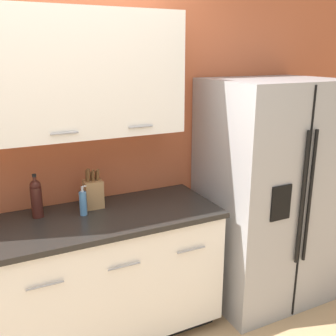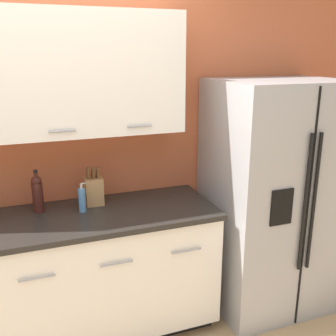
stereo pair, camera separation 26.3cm
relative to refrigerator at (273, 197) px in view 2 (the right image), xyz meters
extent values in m
cube|color=#BC5B38|center=(-1.66, 0.41, 0.44)|extent=(10.00, 0.05, 2.60)
cube|color=white|center=(-1.49, 0.22, 0.91)|extent=(1.58, 0.32, 0.76)
cylinder|color=#99999E|center=(-1.49, 0.05, 0.59)|extent=(0.16, 0.01, 0.01)
cylinder|color=#99999E|center=(-1.01, 0.05, 0.59)|extent=(0.16, 0.01, 0.01)
cube|color=black|center=(-1.49, 0.10, -0.81)|extent=(1.84, 0.54, 0.09)
cube|color=white|center=(-1.49, 0.06, -0.38)|extent=(1.88, 0.62, 0.77)
cube|color=black|center=(-1.49, 0.05, 0.02)|extent=(1.90, 0.64, 0.03)
cylinder|color=#99999E|center=(-1.71, -0.26, -0.17)|extent=(0.20, 0.01, 0.01)
cylinder|color=#99999E|center=(-1.26, -0.26, -0.17)|extent=(0.20, 0.01, 0.01)
cylinder|color=#99999E|center=(-0.81, -0.26, -0.17)|extent=(0.20, 0.01, 0.01)
cube|color=#9E9EA0|center=(0.00, 0.00, 0.00)|extent=(0.92, 0.74, 1.71)
cube|color=black|center=(0.00, -0.37, 0.00)|extent=(0.01, 0.01, 1.68)
cylinder|color=black|center=(-0.03, -0.39, 0.09)|extent=(0.02, 0.02, 0.94)
cylinder|color=black|center=(0.04, -0.39, 0.09)|extent=(0.02, 0.02, 0.94)
cube|color=black|center=(-0.21, -0.38, 0.09)|extent=(0.16, 0.01, 0.24)
cube|color=#A87A4C|center=(-1.30, 0.21, 0.13)|extent=(0.12, 0.11, 0.19)
cylinder|color=brown|center=(-1.33, 0.23, 0.26)|extent=(0.02, 0.03, 0.07)
cylinder|color=brown|center=(-1.33, 0.19, 0.27)|extent=(0.02, 0.04, 0.09)
cylinder|color=brown|center=(-1.30, 0.23, 0.25)|extent=(0.02, 0.03, 0.06)
cylinder|color=brown|center=(-1.30, 0.19, 0.27)|extent=(0.02, 0.03, 0.08)
cylinder|color=brown|center=(-1.27, 0.23, 0.25)|extent=(0.02, 0.03, 0.06)
cylinder|color=brown|center=(-1.27, 0.19, 0.27)|extent=(0.02, 0.04, 0.08)
cylinder|color=#3D1914|center=(-1.66, 0.21, 0.14)|extent=(0.07, 0.07, 0.20)
sphere|color=#3D1914|center=(-1.66, 0.21, 0.25)|extent=(0.07, 0.07, 0.07)
cylinder|color=#3D1914|center=(-1.66, 0.21, 0.27)|extent=(0.02, 0.02, 0.07)
cylinder|color=black|center=(-1.66, 0.21, 0.31)|extent=(0.03, 0.03, 0.02)
cylinder|color=#4C7FB2|center=(-1.39, 0.11, 0.12)|extent=(0.05, 0.05, 0.15)
cylinder|color=#B2B2B5|center=(-1.39, 0.11, 0.21)|extent=(0.02, 0.02, 0.04)
cylinder|color=#B2B2B5|center=(-1.38, 0.11, 0.23)|extent=(0.03, 0.01, 0.01)
camera|label=1|loc=(-1.94, -2.20, 1.03)|focal=42.00mm
camera|label=2|loc=(-1.70, -2.31, 1.03)|focal=42.00mm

